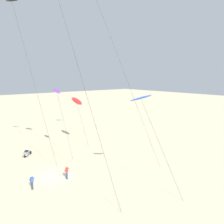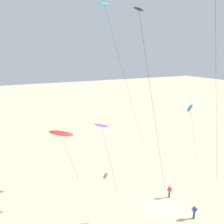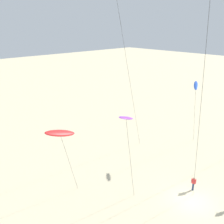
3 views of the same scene
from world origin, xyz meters
name	(u,v)px [view 3 (image 3 of 3)]	position (x,y,z in m)	size (l,w,h in m)	color
ground_plane	(191,201)	(0.00, 0.00, 0.00)	(260.00, 260.00, 0.00)	beige
kite_red	(60,133)	(-9.89, 9.38, 7.99)	(3.99, 1.42, 8.81)	red
kite_blue	(196,86)	(9.28, 5.88, 10.10)	(5.70, 2.55, 10.67)	blue
kite_purple	(126,119)	(-6.35, 3.95, 10.04)	(3.53, 1.31, 10.60)	purple
kite_flyer_nearest	(193,183)	(1.78, 0.89, 0.89)	(0.67, 0.69, 1.67)	navy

